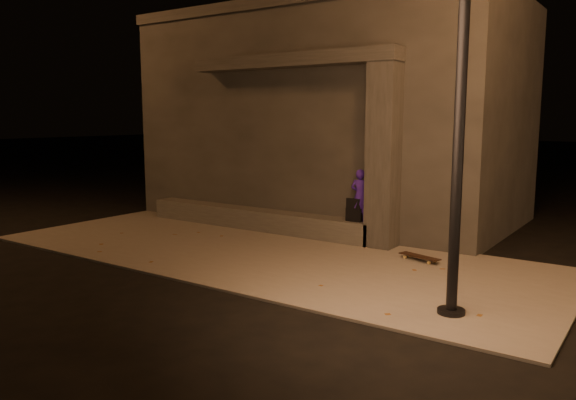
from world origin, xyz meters
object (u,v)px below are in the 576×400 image
Objects in this scene: street_lamp_0 at (464,18)px; backpack at (355,213)px; skateboard at (419,257)px; skateboarder at (360,195)px; column at (384,156)px.

backpack is at bearing 135.04° from street_lamp_0.
skateboarder is at bearing 173.61° from skateboard.
backpack is 1.86m from skateboard.
skateboard is at bearing -31.68° from column.
column is 1.33m from backpack.
column is 4.35m from street_lamp_0.
skateboard is (1.55, -0.65, -0.91)m from skateboarder.
column reaches higher than skateboard.
skateboarder reaches higher than skateboard.
backpack reaches higher than skateboard.
skateboarder is at bearing 134.08° from street_lamp_0.
skateboarder is 2.25× the size of backpack.
street_lamp_0 is (2.93, -3.03, 2.77)m from skateboarder.
street_lamp_0 reaches higher than skateboard.
street_lamp_0 reaches higher than column.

